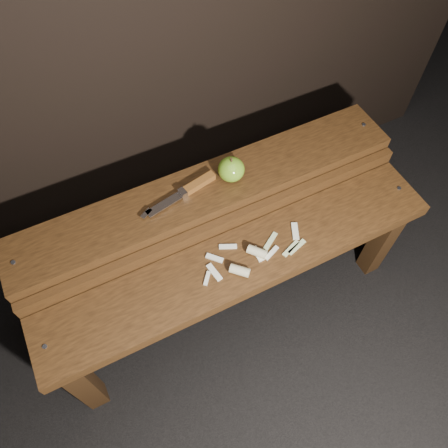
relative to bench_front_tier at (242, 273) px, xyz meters
name	(u,v)px	position (x,y,z in m)	size (l,w,h in m)	color
ground	(231,302)	(0.00, 0.06, -0.35)	(60.00, 60.00, 0.00)	black
bench_front_tier	(242,273)	(0.00, 0.00, 0.00)	(1.20, 0.20, 0.42)	black
bench_rear_tier	(209,205)	(0.00, 0.23, 0.06)	(1.20, 0.21, 0.50)	black
apple	(231,169)	(0.08, 0.23, 0.18)	(0.08, 0.08, 0.08)	olive
knife	(191,188)	(-0.05, 0.24, 0.16)	(0.25, 0.07, 0.02)	brown
apple_scraps	(251,258)	(0.02, 0.00, 0.08)	(0.33, 0.13, 0.03)	beige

